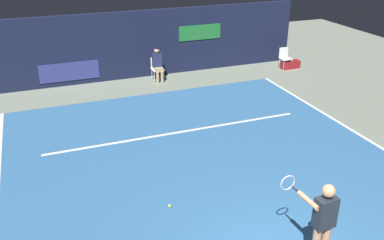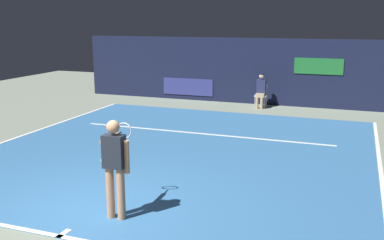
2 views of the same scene
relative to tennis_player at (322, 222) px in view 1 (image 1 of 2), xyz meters
name	(u,v)px [view 1 (image 1 of 2)]	position (x,y,z in m)	size (l,w,h in m)	color
ground_plane	(201,162)	(-0.50, 4.15, -0.99)	(28.61, 28.61, 0.00)	gray
court_surface	(201,161)	(-0.50, 4.15, -0.98)	(9.80, 10.25, 0.01)	#336699
line_sideline_left	(354,131)	(4.35, 4.15, -0.97)	(0.10, 10.25, 0.01)	white
line_service	(178,132)	(-0.50, 5.94, -0.97)	(7.65, 0.10, 0.01)	white
back_wall	(131,45)	(-0.50, 11.40, 0.31)	(14.03, 0.33, 2.60)	#141933
tennis_player	(322,222)	(0.00, 0.00, 0.00)	(0.65, 0.93, 1.73)	tan
line_judge_on_chair	(158,64)	(0.29, 10.57, -0.30)	(0.45, 0.54, 1.32)	white
courtside_chair_near	(285,57)	(5.77, 10.20, -0.49)	(0.45, 0.42, 0.88)	white
tennis_ball	(170,206)	(-1.87, 2.59, -0.94)	(0.07, 0.07, 0.07)	#CCE033
equipment_bag	(290,65)	(6.00, 10.10, -0.83)	(0.84, 0.32, 0.32)	maroon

